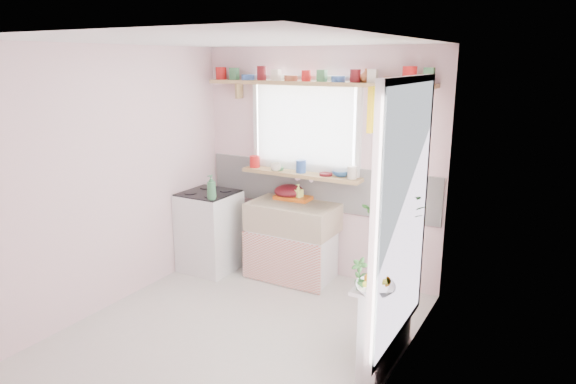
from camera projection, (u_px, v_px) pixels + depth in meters
The scene contains 19 objects.
room at pixel (348, 172), 4.65m from camera, with size 3.20×3.20×3.20m.
sink_unit at pixel (293, 241), 5.63m from camera, with size 0.95×0.65×1.11m.
cooker at pixel (210, 231), 5.87m from camera, with size 0.58×0.58×0.93m.
radiator_ledge at pixel (387, 317), 4.03m from camera, with size 0.22×0.95×0.78m.
windowsill at pixel (301, 174), 5.61m from camera, with size 1.40×0.22×0.04m, color tan.
pine_shelf at pixel (314, 84), 5.29m from camera, with size 2.52×0.24×0.04m, color tan.
shelf_crockery at pixel (314, 76), 5.27m from camera, with size 2.47×0.11×0.12m.
sill_crockery at pixel (301, 168), 5.60m from camera, with size 1.35×0.11×0.12m.
dish_tray at pixel (295, 197), 5.74m from camera, with size 0.40×0.30×0.04m, color #CB5712.
colander at pixel (289, 191), 5.76m from camera, with size 0.34×0.34×0.15m, color #510D15.
jade_plant at pixel (395, 222), 4.21m from camera, with size 0.52×0.45×0.58m, color #2F6127.
fruit_bowl at pixel (375, 289), 3.58m from camera, with size 0.28×0.28×0.07m, color silver.
herb_pot at pixel (359, 274), 3.61m from camera, with size 0.12×0.08×0.24m, color #306B2B.
soap_bottle_sink at pixel (298, 192), 5.65m from camera, with size 0.08×0.08×0.18m, color #EAFE71.
sill_cup at pixel (276, 167), 5.68m from camera, with size 0.11×0.11×0.09m, color silver.
sill_bowl at pixel (341, 173), 5.44m from camera, with size 0.19×0.19×0.06m, color #3263A4.
shelf_vase at pixel (366, 75), 5.06m from camera, with size 0.13×0.13×0.13m, color #B96638.
cooker_bottle at pixel (211, 187), 5.44m from camera, with size 0.10×0.10×0.27m, color #3B774B.
fruit at pixel (377, 281), 3.56m from camera, with size 0.20×0.14×0.10m.
Camera 1 is at (2.41, -3.37, 2.36)m, focal length 32.00 mm.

